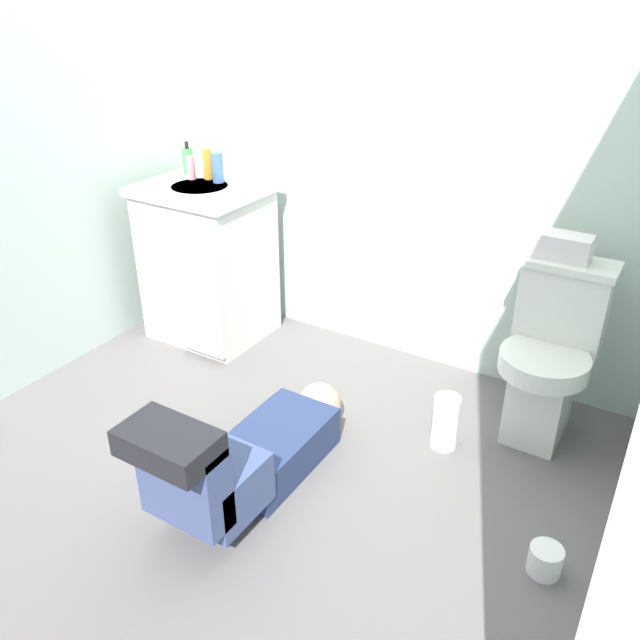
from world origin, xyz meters
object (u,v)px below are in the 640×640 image
(faucet, at_px, (220,168))
(soap_dispenser, at_px, (188,161))
(person_plumber, at_px, (245,454))
(paper_towel_roll, at_px, (445,422))
(bottle_amber, at_px, (208,164))
(bottle_blue, at_px, (218,168))
(toilet, at_px, (550,355))
(tissue_box, at_px, (562,246))
(toilet_paper_roll, at_px, (545,560))
(bottle_pink, at_px, (191,168))
(vanity_cabinet, at_px, (208,261))

(faucet, relative_size, soap_dispenser, 0.60)
(person_plumber, relative_size, paper_towel_roll, 4.52)
(person_plumber, height_order, bottle_amber, bottle_amber)
(faucet, distance_m, bottle_blue, 0.08)
(bottle_amber, bearing_deg, toilet, -1.68)
(tissue_box, distance_m, bottle_amber, 1.75)
(paper_towel_roll, bearing_deg, faucet, 164.13)
(toilet_paper_roll, bearing_deg, soap_dispenser, 158.92)
(bottle_pink, bearing_deg, bottle_blue, 9.80)
(vanity_cabinet, height_order, bottle_pink, bottle_pink)
(bottle_amber, bearing_deg, soap_dispenser, 172.13)
(soap_dispenser, distance_m, bottle_amber, 0.15)
(toilet, relative_size, person_plumber, 0.70)
(bottle_amber, xyz_separation_m, bottle_blue, (0.08, -0.02, -0.00))
(bottle_amber, relative_size, toilet_paper_roll, 1.38)
(bottle_amber, bearing_deg, person_plumber, -46.64)
(toilet, bearing_deg, faucet, 176.96)
(bottle_pink, relative_size, toilet_paper_roll, 1.05)
(toilet_paper_roll, bearing_deg, bottle_amber, 158.02)
(tissue_box, relative_size, soap_dispenser, 1.33)
(person_plumber, bearing_deg, tissue_box, 53.53)
(bottle_blue, bearing_deg, paper_towel_roll, -13.99)
(soap_dispenser, bearing_deg, bottle_pink, -40.55)
(vanity_cabinet, distance_m, person_plumber, 1.32)
(bottle_amber, bearing_deg, paper_towel_roll, -14.00)
(tissue_box, height_order, bottle_blue, bottle_blue)
(person_plumber, xyz_separation_m, bottle_amber, (-0.96, 1.02, 0.72))
(bottle_blue, bearing_deg, faucet, 123.20)
(tissue_box, xyz_separation_m, toilet_paper_roll, (0.28, -0.85, -0.75))
(faucet, height_order, bottle_pink, bottle_pink)
(toilet, xyz_separation_m, person_plumber, (-0.83, -0.97, -0.19))
(toilet, relative_size, bottle_pink, 6.47)
(toilet, distance_m, paper_towel_roll, 0.50)
(vanity_cabinet, bearing_deg, paper_towel_roll, -10.43)
(bottle_pink, height_order, bottle_blue, bottle_blue)
(toilet_paper_roll, bearing_deg, person_plumber, -169.06)
(toilet, distance_m, person_plumber, 1.29)
(bottle_pink, height_order, paper_towel_roll, bottle_pink)
(paper_towel_roll, bearing_deg, tissue_box, 58.12)
(vanity_cabinet, relative_size, toilet_paper_roll, 7.45)
(bottle_amber, distance_m, toilet_paper_roll, 2.34)
(soap_dispenser, height_order, bottle_pink, soap_dispenser)
(tissue_box, distance_m, paper_towel_roll, 0.84)
(toilet, bearing_deg, toilet_paper_roll, -73.21)
(tissue_box, bearing_deg, bottle_blue, -177.99)
(toilet, xyz_separation_m, vanity_cabinet, (-1.75, -0.05, 0.05))
(toilet, height_order, bottle_blue, bottle_blue)
(faucet, relative_size, paper_towel_roll, 0.42)
(soap_dispenser, height_order, paper_towel_roll, soap_dispenser)
(bottle_amber, relative_size, paper_towel_roll, 0.64)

